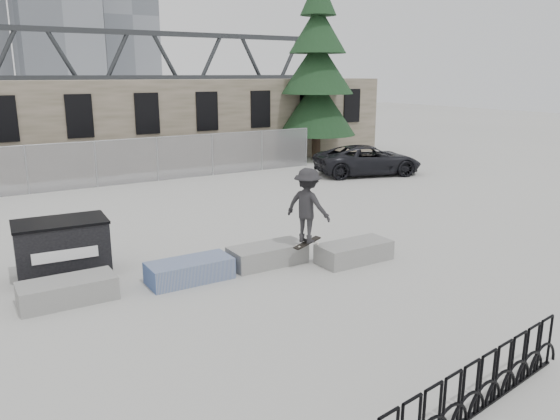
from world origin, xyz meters
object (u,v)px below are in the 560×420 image
Objects in this scene: planter_center_right at (268,254)px; planter_center_left at (190,270)px; bike_rack at (478,387)px; suv at (368,160)px; planter_offset at (354,251)px; skateboarder at (308,206)px; dumpster at (62,248)px; planter_far_left at (68,290)px; spruce_tree at (317,71)px.

planter_center_left is at bearing -179.24° from planter_center_right.
suv reaches higher than bike_rack.
planter_center_left and planter_offset have the same top height.
skateboarder is (0.79, -0.66, 1.32)m from planter_center_right.
planter_offset is 0.99× the size of skateboarder.
planter_center_right is 1.67m from skateboarder.
planter_center_left is 0.41× the size of bike_rack.
planter_center_left is at bearing 101.95° from bike_rack.
skateboarder is (5.45, -2.52, 0.89)m from dumpster.
skateboarder is (5.69, -0.83, 1.32)m from planter_far_left.
planter_far_left is 0.41× the size of bike_rack.
suv is (12.86, 8.64, 0.44)m from planter_center_left.
bike_rack is 24.98m from spruce_tree.
planter_far_left is 1.00× the size of planter_center_left.
planter_center_right is 0.99× the size of skateboarder.
dumpster reaches higher than planter_center_left.
spruce_tree reaches higher than skateboarder.
skateboarder is (-1.27, 0.33, 1.32)m from planter_offset.
planter_center_right is at bearing 84.70° from bike_rack.
planter_far_left is 17.74m from suv.
spruce_tree is at bearing 46.01° from planter_center_left.
planter_offset is 0.41× the size of bike_rack.
spruce_tree reaches higher than planter_center_left.
spruce_tree is (16.45, 14.00, 4.65)m from planter_far_left.
planter_offset is at bearing -128.39° from skateboarder.
spruce_tree reaches higher than planter_far_left.
planter_far_left is at bearing 175.68° from planter_center_left.
planter_center_right is 13.74m from suv.
planter_center_left is (2.73, -0.21, 0.00)m from planter_far_left.
dumpster is at bearing 157.03° from planter_offset.
skateboarder reaches higher than planter_far_left.
skateboarder is (1.45, 6.48, 1.16)m from bike_rack.
dumpster reaches higher than bike_rack.
suv reaches higher than planter_far_left.
bike_rack is (-2.72, -6.15, 0.16)m from planter_offset.
planter_offset is 1.87m from skateboarder.
bike_rack is (4.00, -9.00, -0.27)m from dumpster.
planter_center_left is 20.29m from spruce_tree.
dumpster reaches higher than planter_far_left.
planter_offset is 0.90× the size of dumpster.
planter_far_left is 7.06m from planter_offset.
spruce_tree is at bearing 50.84° from planter_center_right.
dumpster is 9.85m from bike_rack.
dumpster is at bearing -142.77° from spruce_tree.
planter_center_left is 1.00× the size of planter_offset.
suv is (-0.85, -5.57, -4.21)m from spruce_tree.
skateboarder is (2.96, -0.63, 1.32)m from planter_center_left.
skateboarder reaches higher than suv.
planter_center_left is at bearing 54.27° from skateboarder.
planter_center_left is 0.90× the size of dumpster.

